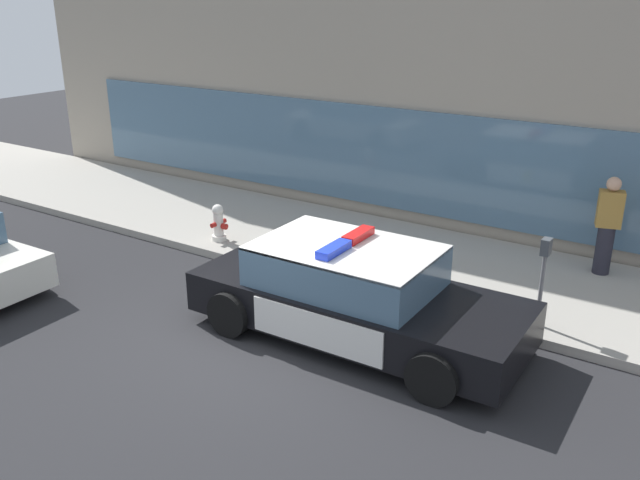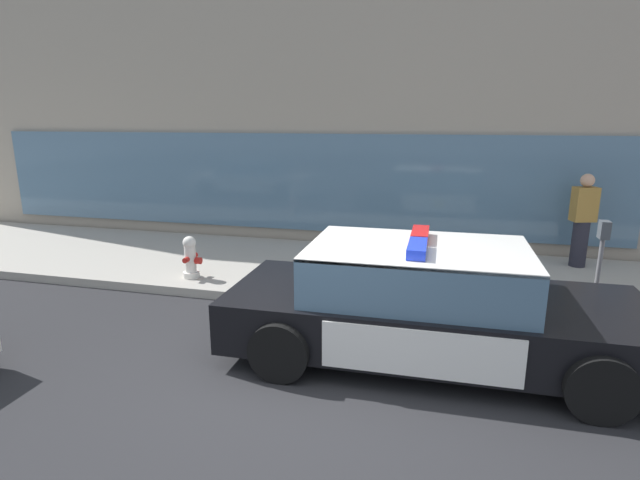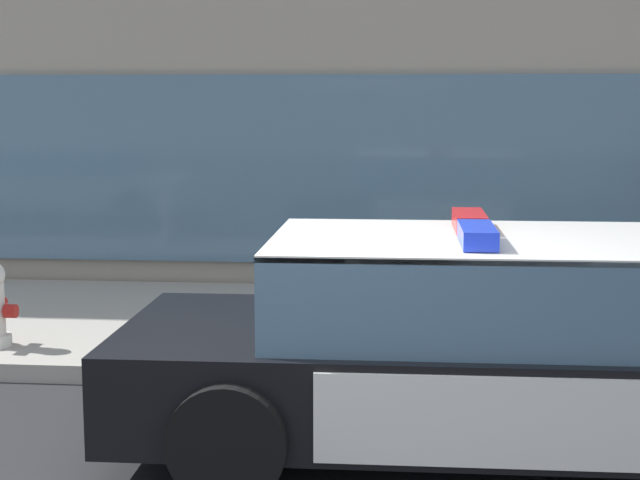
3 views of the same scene
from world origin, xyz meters
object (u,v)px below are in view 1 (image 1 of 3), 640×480
police_cruiser (354,294)px  parking_meter (544,266)px  fire_hydrant (219,223)px  pedestrian_on_sidewalk (607,226)px

police_cruiser → parking_meter: police_cruiser is taller
police_cruiser → fire_hydrant: bearing=156.7°
pedestrian_on_sidewalk → police_cruiser: bearing=-48.2°
police_cruiser → parking_meter: bearing=34.1°
fire_hydrant → parking_meter: 6.27m
fire_hydrant → parking_meter: (6.24, -0.15, 0.58)m
pedestrian_on_sidewalk → parking_meter: bearing=-23.9°
police_cruiser → fire_hydrant: 4.37m
fire_hydrant → pedestrian_on_sidewalk: pedestrian_on_sidewalk is taller
parking_meter → police_cruiser: bearing=-145.3°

